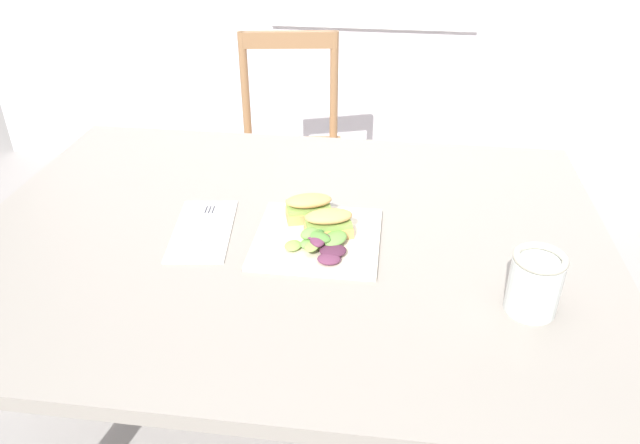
{
  "coord_description": "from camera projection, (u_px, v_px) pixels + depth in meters",
  "views": [
    {
      "loc": [
        0.1,
        -0.87,
        1.41
      ],
      "look_at": [
        -0.04,
        0.19,
        0.76
      ],
      "focal_mm": 33.64,
      "sensor_mm": 36.0,
      "label": 1
    }
  ],
  "objects": [
    {
      "name": "sandwich_half_front",
      "position": [
        329.0,
        223.0,
        1.21
      ],
      "size": [
        0.11,
        0.08,
        0.06
      ],
      "color": "tan",
      "rests_on": "plate_lunch"
    },
    {
      "name": "dining_table",
      "position": [
        289.0,
        274.0,
        1.31
      ],
      "size": [
        1.33,
        1.0,
        0.74
      ],
      "color": "gray",
      "rests_on": "ground"
    },
    {
      "name": "fork_on_napkin",
      "position": [
        204.0,
        224.0,
        1.27
      ],
      "size": [
        0.04,
        0.19,
        0.0
      ],
      "color": "silver",
      "rests_on": "napkin_folded"
    },
    {
      "name": "chair_wooden_far",
      "position": [
        290.0,
        153.0,
        2.28
      ],
      "size": [
        0.45,
        0.45,
        0.87
      ],
      "color": "#8E6642",
      "rests_on": "ground"
    },
    {
      "name": "napkin_folded",
      "position": [
        203.0,
        230.0,
        1.25
      ],
      "size": [
        0.15,
        0.26,
        0.0
      ],
      "primitive_type": "cube",
      "rotation": [
        0.0,
        0.0,
        0.13
      ],
      "color": "silver",
      "rests_on": "dining_table"
    },
    {
      "name": "plate_lunch",
      "position": [
        317.0,
        238.0,
        1.22
      ],
      "size": [
        0.25,
        0.25,
        0.01
      ],
      "primitive_type": "cube",
      "color": "beige",
      "rests_on": "dining_table"
    },
    {
      "name": "salad_mixed_greens",
      "position": [
        323.0,
        240.0,
        1.18
      ],
      "size": [
        0.14,
        0.15,
        0.03
      ],
      "color": "#6B9E47",
      "rests_on": "plate_lunch"
    },
    {
      "name": "sandwich_half_back",
      "position": [
        309.0,
        207.0,
        1.27
      ],
      "size": [
        0.11,
        0.08,
        0.06
      ],
      "color": "tan",
      "rests_on": "plate_lunch"
    },
    {
      "name": "mason_jar_iced_tea",
      "position": [
        534.0,
        286.0,
        1.01
      ],
      "size": [
        0.09,
        0.09,
        0.11
      ],
      "color": "gold",
      "rests_on": "dining_table"
    }
  ]
}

